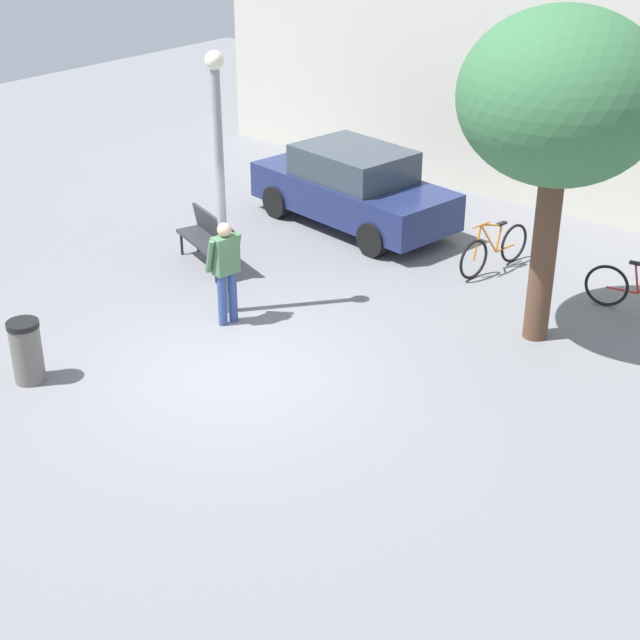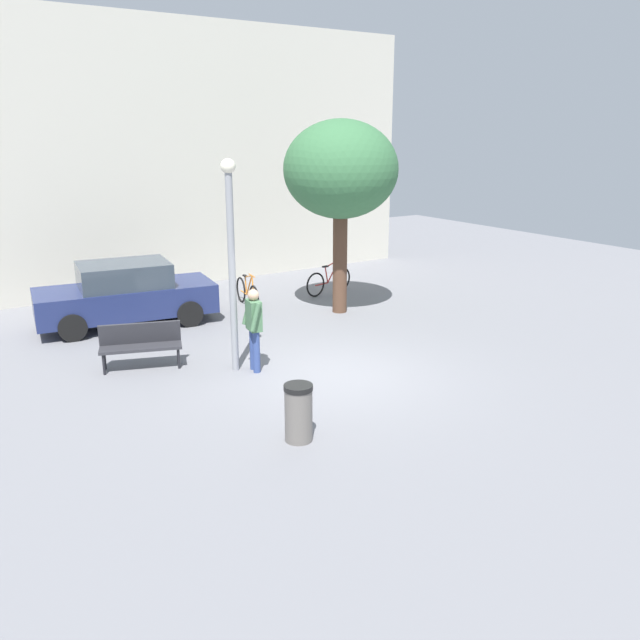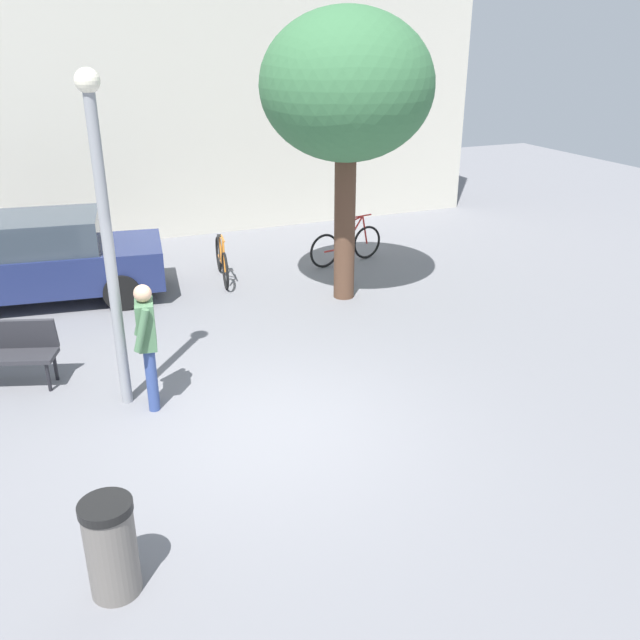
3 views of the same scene
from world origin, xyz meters
TOP-DOWN VIEW (x-y plane):
  - ground_plane at (0.00, 0.00)m, footprint 36.00×36.00m
  - building_facade at (0.00, 9.88)m, footprint 17.05×2.00m
  - lamppost at (-1.50, 1.36)m, footprint 0.28×0.28m
  - person_by_lamppost at (-1.20, 1.10)m, footprint 0.35×0.62m
  - park_bench at (-3.02, 2.51)m, footprint 1.67×0.97m
  - plaza_tree at (2.73, 3.77)m, footprint 2.87×2.87m
  - bicycle_orange at (0.93, 5.54)m, footprint 0.31×1.80m
  - parked_car_navy at (-2.32, 5.68)m, footprint 4.39×2.26m
  - trash_bin at (-2.06, -1.97)m, footprint 0.45×0.45m

SIDE VIEW (x-z plane):
  - ground_plane at x=0.00m, z-range 0.00..0.00m
  - bicycle_orange at x=0.93m, z-range -0.10..0.87m
  - trash_bin at x=-2.06m, z-range 0.00..0.92m
  - park_bench at x=-3.02m, z-range 0.08..1.01m
  - parked_car_navy at x=-2.32m, z-range 0.00..1.55m
  - person_by_lamppost at x=-1.20m, z-range 0.13..1.80m
  - lamppost at x=-1.50m, z-range 0.34..4.47m
  - plaza_tree at x=2.73m, z-range 1.19..6.09m
  - building_facade at x=0.00m, z-range 0.00..7.72m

